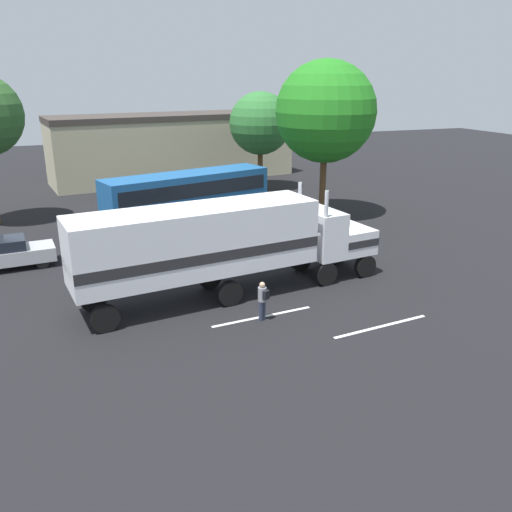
# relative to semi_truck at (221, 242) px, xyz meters

# --- Properties ---
(ground_plane) EXTENTS (120.00, 120.00, 0.00)m
(ground_plane) POSITION_rel_semi_truck_xyz_m (5.54, 0.83, -2.52)
(ground_plane) COLOR black
(lane_stripe_near) EXTENTS (4.40, 0.53, 0.01)m
(lane_stripe_near) POSITION_rel_semi_truck_xyz_m (0.90, -2.67, -2.52)
(lane_stripe_near) COLOR silver
(lane_stripe_near) RESTS_ON ground_plane
(lane_stripe_mid) EXTENTS (4.39, 0.60, 0.01)m
(lane_stripe_mid) POSITION_rel_semi_truck_xyz_m (4.93, -5.13, -2.52)
(lane_stripe_mid) COLOR silver
(lane_stripe_mid) RESTS_ON ground_plane
(semi_truck) EXTENTS (14.37, 4.53, 4.50)m
(semi_truck) POSITION_rel_semi_truck_xyz_m (0.00, 0.00, 0.00)
(semi_truck) COLOR white
(semi_truck) RESTS_ON ground_plane
(person_bystander) EXTENTS (0.42, 0.48, 1.63)m
(person_bystander) POSITION_rel_semi_truck_xyz_m (0.81, -2.94, -1.63)
(person_bystander) COLOR #2D3347
(person_bystander) RESTS_ON ground_plane
(parked_bus) EXTENTS (11.28, 5.35, 3.40)m
(parked_bus) POSITION_rel_semi_truck_xyz_m (1.46, 12.15, -0.46)
(parked_bus) COLOR #1E5999
(parked_bus) RESTS_ON ground_plane
(parked_car) EXTENTS (4.55, 2.19, 1.57)m
(parked_car) POSITION_rel_semi_truck_xyz_m (-9.07, 7.23, -1.72)
(parked_car) COLOR #B7B7BC
(parked_car) RESTS_ON ground_plane
(tree_center) EXTENTS (6.64, 6.64, 10.38)m
(tree_center) POSITION_rel_semi_truck_xyz_m (10.67, 11.09, 4.52)
(tree_center) COLOR brown
(tree_center) RESTS_ON ground_plane
(tree_right) EXTENTS (5.16, 5.16, 8.12)m
(tree_right) POSITION_rel_semi_truck_xyz_m (10.03, 21.32, 2.99)
(tree_right) COLOR brown
(tree_right) RESTS_ON ground_plane
(building_backdrop) EXTENTS (22.95, 8.90, 6.00)m
(building_backdrop) POSITION_rel_semi_truck_xyz_m (4.26, 28.82, 0.69)
(building_backdrop) COLOR #B7AD8C
(building_backdrop) RESTS_ON ground_plane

